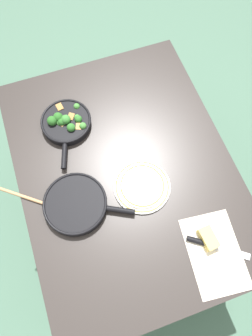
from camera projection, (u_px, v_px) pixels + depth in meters
ground_plane at (126, 209)px, 2.13m from camera, size 14.00×14.00×0.00m
dining_table_red at (126, 175)px, 1.48m from camera, size 1.34×1.00×0.77m
skillet_broccoli at (66, 122)px, 1.47m from camera, size 0.36×0.25×0.08m
skillet_eggs at (76, 204)px, 1.32m from camera, size 0.28×0.38×0.05m
wooden_spoon at (43, 203)px, 1.34m from camera, size 0.24×0.30×0.02m
parchment_sheet at (215, 253)px, 1.27m from camera, size 0.36×0.26×0.00m
grater_knife at (209, 245)px, 1.27m from camera, size 0.18×0.24×0.02m
cheese_block at (208, 238)px, 1.27m from camera, size 0.10×0.06×0.05m
dinner_plate_stack at (142, 186)px, 1.37m from camera, size 0.26×0.26×0.03m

